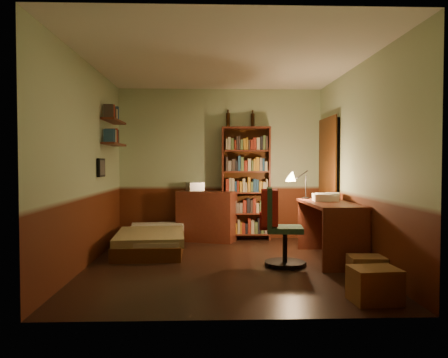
{
  "coord_description": "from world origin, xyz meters",
  "views": [
    {
      "loc": [
        -0.21,
        -5.59,
        1.3
      ],
      "look_at": [
        0.0,
        0.25,
        1.1
      ],
      "focal_mm": 35.0,
      "sensor_mm": 36.0,
      "label": 1
    }
  ],
  "objects_px": {
    "bed": "(152,233)",
    "bookshelf": "(246,184)",
    "mini_stereo": "(195,187)",
    "cardboard_box_b": "(367,268)",
    "dresser": "(207,216)",
    "desk_lamp": "(306,177)",
    "office_chair": "(285,231)",
    "cardboard_box_a": "(375,285)",
    "desk": "(330,231)"
  },
  "relations": [
    {
      "from": "dresser",
      "to": "mini_stereo",
      "type": "relative_size",
      "value": 3.58
    },
    {
      "from": "mini_stereo",
      "to": "cardboard_box_b",
      "type": "xyz_separation_m",
      "value": [
        2.0,
        -2.7,
        -0.78
      ]
    },
    {
      "from": "desk",
      "to": "cardboard_box_b",
      "type": "relative_size",
      "value": 3.81
    },
    {
      "from": "dresser",
      "to": "desk_lamp",
      "type": "xyz_separation_m",
      "value": [
        1.48,
        -0.92,
        0.68
      ]
    },
    {
      "from": "mini_stereo",
      "to": "desk",
      "type": "xyz_separation_m",
      "value": [
        1.88,
        -1.63,
        -0.52
      ]
    },
    {
      "from": "bookshelf",
      "to": "desk",
      "type": "distance_m",
      "value": 1.97
    },
    {
      "from": "bookshelf",
      "to": "office_chair",
      "type": "xyz_separation_m",
      "value": [
        0.33,
        -1.94,
        -0.52
      ]
    },
    {
      "from": "desk",
      "to": "bed",
      "type": "bearing_deg",
      "value": 163.46
    },
    {
      "from": "dresser",
      "to": "office_chair",
      "type": "height_order",
      "value": "office_chair"
    },
    {
      "from": "desk",
      "to": "desk_lamp",
      "type": "relative_size",
      "value": 2.3
    },
    {
      "from": "bed",
      "to": "desk_lamp",
      "type": "height_order",
      "value": "desk_lamp"
    },
    {
      "from": "office_chair",
      "to": "cardboard_box_b",
      "type": "distance_m",
      "value": 1.12
    },
    {
      "from": "mini_stereo",
      "to": "desk_lamp",
      "type": "xyz_separation_m",
      "value": [
        1.68,
        -1.04,
        0.19
      ]
    },
    {
      "from": "bed",
      "to": "bookshelf",
      "type": "height_order",
      "value": "bookshelf"
    },
    {
      "from": "dresser",
      "to": "cardboard_box_a",
      "type": "bearing_deg",
      "value": -46.9
    },
    {
      "from": "bookshelf",
      "to": "bed",
      "type": "bearing_deg",
      "value": -144.75
    },
    {
      "from": "cardboard_box_a",
      "to": "desk_lamp",
      "type": "bearing_deg",
      "value": 92.62
    },
    {
      "from": "bed",
      "to": "desk_lamp",
      "type": "xyz_separation_m",
      "value": [
        2.31,
        -0.12,
        0.84
      ]
    },
    {
      "from": "mini_stereo",
      "to": "desk",
      "type": "distance_m",
      "value": 2.54
    },
    {
      "from": "office_chair",
      "to": "cardboard_box_b",
      "type": "relative_size",
      "value": 2.33
    },
    {
      "from": "dresser",
      "to": "bookshelf",
      "type": "distance_m",
      "value": 0.87
    },
    {
      "from": "bed",
      "to": "office_chair",
      "type": "relative_size",
      "value": 1.93
    },
    {
      "from": "dresser",
      "to": "mini_stereo",
      "type": "bearing_deg",
      "value": 165.84
    },
    {
      "from": "dresser",
      "to": "mini_stereo",
      "type": "xyz_separation_m",
      "value": [
        -0.2,
        0.12,
        0.49
      ]
    },
    {
      "from": "cardboard_box_b",
      "to": "dresser",
      "type": "bearing_deg",
      "value": 124.9
    },
    {
      "from": "office_chair",
      "to": "cardboard_box_a",
      "type": "relative_size",
      "value": 2.05
    },
    {
      "from": "mini_stereo",
      "to": "bookshelf",
      "type": "relative_size",
      "value": 0.14
    },
    {
      "from": "bed",
      "to": "bookshelf",
      "type": "bearing_deg",
      "value": 28.88
    },
    {
      "from": "bookshelf",
      "to": "mini_stereo",
      "type": "bearing_deg",
      "value": -177.73
    },
    {
      "from": "dresser",
      "to": "bookshelf",
      "type": "xyz_separation_m",
      "value": [
        0.68,
        0.08,
        0.55
      ]
    },
    {
      "from": "dresser",
      "to": "desk",
      "type": "distance_m",
      "value": 2.26
    },
    {
      "from": "bed",
      "to": "desk_lamp",
      "type": "distance_m",
      "value": 2.46
    },
    {
      "from": "bookshelf",
      "to": "office_chair",
      "type": "relative_size",
      "value": 2.16
    },
    {
      "from": "bookshelf",
      "to": "cardboard_box_b",
      "type": "distance_m",
      "value": 3.0
    },
    {
      "from": "office_chair",
      "to": "cardboard_box_b",
      "type": "height_order",
      "value": "office_chair"
    },
    {
      "from": "desk_lamp",
      "to": "bed",
      "type": "bearing_deg",
      "value": -165.94
    },
    {
      "from": "dresser",
      "to": "cardboard_box_b",
      "type": "height_order",
      "value": "dresser"
    },
    {
      "from": "bookshelf",
      "to": "cardboard_box_b",
      "type": "relative_size",
      "value": 5.04
    },
    {
      "from": "desk",
      "to": "desk_lamp",
      "type": "height_order",
      "value": "desk_lamp"
    },
    {
      "from": "bookshelf",
      "to": "desk",
      "type": "relative_size",
      "value": 1.32
    },
    {
      "from": "desk_lamp",
      "to": "office_chair",
      "type": "xyz_separation_m",
      "value": [
        -0.48,
        -0.94,
        -0.65
      ]
    },
    {
      "from": "dresser",
      "to": "office_chair",
      "type": "distance_m",
      "value": 2.11
    },
    {
      "from": "mini_stereo",
      "to": "desk_lamp",
      "type": "bearing_deg",
      "value": -55.31
    },
    {
      "from": "mini_stereo",
      "to": "bookshelf",
      "type": "xyz_separation_m",
      "value": [
        0.88,
        -0.04,
        0.05
      ]
    },
    {
      "from": "bookshelf",
      "to": "cardboard_box_b",
      "type": "height_order",
      "value": "bookshelf"
    },
    {
      "from": "cardboard_box_a",
      "to": "desk",
      "type": "bearing_deg",
      "value": 87.32
    },
    {
      "from": "desk_lamp",
      "to": "cardboard_box_b",
      "type": "height_order",
      "value": "desk_lamp"
    },
    {
      "from": "bed",
      "to": "cardboard_box_b",
      "type": "xyz_separation_m",
      "value": [
        2.62,
        -1.78,
        -0.12
      ]
    },
    {
      "from": "desk",
      "to": "desk_lamp",
      "type": "xyz_separation_m",
      "value": [
        -0.2,
        0.59,
        0.71
      ]
    },
    {
      "from": "cardboard_box_a",
      "to": "dresser",
      "type": "bearing_deg",
      "value": 115.42
    }
  ]
}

